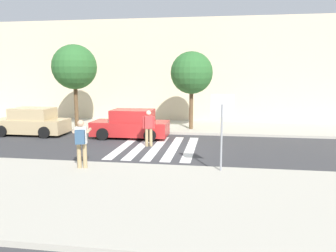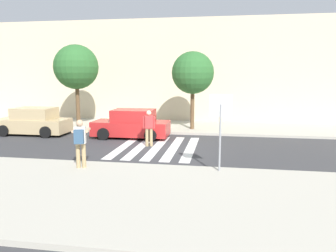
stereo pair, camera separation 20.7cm
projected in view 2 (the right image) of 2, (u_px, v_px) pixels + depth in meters
ground_plane at (156, 148)px, 15.36m from camera, size 120.00×120.00×0.00m
sidewalk_near at (112, 194)px, 9.31m from camera, size 60.00×6.00×0.14m
sidewalk_far at (175, 127)px, 21.19m from camera, size 60.00×4.80×0.14m
building_facade_far at (183, 71)px, 24.92m from camera, size 56.00×4.00×7.29m
crosswalk_stripe_0 at (125, 146)px, 15.82m from camera, size 0.44×5.20×0.01m
crosswalk_stripe_1 at (141, 146)px, 15.69m from camera, size 0.44×5.20×0.01m
crosswalk_stripe_2 at (157, 147)px, 15.55m from camera, size 0.44×5.20×0.01m
crosswalk_stripe_3 at (174, 148)px, 15.42m from camera, size 0.44×5.20×0.01m
crosswalk_stripe_4 at (190, 148)px, 15.29m from camera, size 0.44×5.20×0.01m
stop_sign at (221, 116)px, 11.01m from camera, size 0.76×0.08×2.63m
photographer_with_backpack at (80, 139)px, 11.50m from camera, size 0.70×0.92×1.72m
pedestrian_crossing at (149, 126)px, 15.63m from camera, size 0.56×0.34×1.72m
parked_car_tan at (33, 122)px, 18.74m from camera, size 4.10×1.92×1.55m
parked_car_red at (132, 125)px, 17.78m from camera, size 4.10×1.92×1.55m
street_tree_west at (76, 67)px, 20.36m from camera, size 2.77×2.77×5.12m
street_tree_center at (193, 73)px, 19.38m from camera, size 2.51×2.51×4.64m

